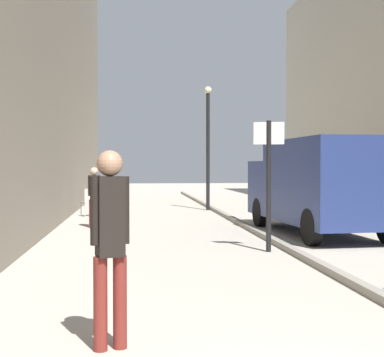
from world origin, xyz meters
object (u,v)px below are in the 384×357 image
Objects in this scene: lamp_post at (208,140)px; cafe_chair_near_window at (109,211)px; pedestrian_main_foreground at (94,193)px; pedestrian_mid_block at (110,235)px; cafe_chair_by_doorway at (89,200)px; delivery_van at (317,184)px; street_sign_post at (269,174)px.

lamp_post reaches higher than cafe_chair_near_window.
pedestrian_mid_block is (0.84, -10.29, 0.11)m from pedestrian_main_foreground.
pedestrian_main_foreground is at bearing -101.73° from pedestrian_mid_block.
lamp_post is 5.06× the size of cafe_chair_by_doorway.
pedestrian_mid_block is 0.39× the size of lamp_post.
lamp_post reaches higher than cafe_chair_by_doorway.
cafe_chair_by_doorway is at bearing 133.83° from delivery_van.
pedestrian_mid_block reaches higher than cafe_chair_by_doorway.
street_sign_post is 9.23m from cafe_chair_by_doorway.
pedestrian_main_foreground is 0.30× the size of delivery_van.
lamp_post is (3.11, 16.04, 1.66)m from pedestrian_mid_block.
pedestrian_main_foreground reaches higher than cafe_chair_near_window.
street_sign_post is 2.77× the size of cafe_chair_near_window.
street_sign_post is at bearing -88.91° from cafe_chair_by_doorway.
cafe_chair_near_window is (0.45, -1.11, -0.42)m from pedestrian_main_foreground.
pedestrian_mid_block reaches higher than pedestrian_main_foreground.
cafe_chair_by_doorway is at bearing -17.07° from cafe_chair_near_window.
lamp_post is at bearing -117.37° from pedestrian_mid_block.
lamp_post reaches higher than pedestrian_main_foreground.
street_sign_post reaches higher than cafe_chair_by_doorway.
cafe_chair_by_doorway is (-0.40, 3.50, -0.42)m from pedestrian_main_foreground.
cafe_chair_near_window is at bearing -117.00° from lamp_post.
delivery_van reaches higher than pedestrian_main_foreground.
street_sign_post is 10.52m from lamp_post.
delivery_van reaches higher than pedestrian_mid_block.
pedestrian_mid_block is at bearing -100.98° from lamp_post.
pedestrian_main_foreground is at bearing -5.44° from cafe_chair_near_window.
lamp_post is at bearing -76.48° from street_sign_post.
pedestrian_mid_block is 9.20m from cafe_chair_near_window.
cafe_chair_by_doorway is (-0.85, 4.61, 0.00)m from cafe_chair_near_window.
street_sign_post reaches higher than delivery_van.
delivery_van is at bearing -77.89° from lamp_post.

